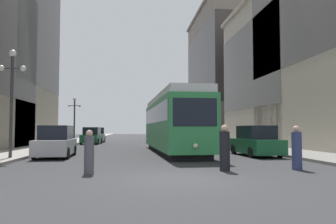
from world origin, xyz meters
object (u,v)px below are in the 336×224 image
at_px(streetcar, 173,122).
at_px(transit_bus, 186,126).
at_px(pedestrian_on_sidewalk, 225,149).
at_px(parked_car_left_mid, 92,136).
at_px(parked_car_left_far, 98,135).
at_px(pedestrian_crossing_near, 89,153).
at_px(pedestrian_crossing_far, 297,149).
at_px(lamp_post_left_near, 12,87).
at_px(parked_car_right_far, 256,142).
at_px(parked_car_left_near, 56,143).
at_px(lamp_post_left_far, 74,113).

xyz_separation_m(streetcar, transit_bus, (3.44, 15.44, -0.15)).
bearing_deg(pedestrian_on_sidewalk, transit_bus, -41.52).
relative_size(parked_car_left_mid, parked_car_left_far, 0.96).
distance_m(parked_car_left_mid, pedestrian_crossing_near, 24.66).
bearing_deg(parked_car_left_far, pedestrian_on_sidewalk, -78.88).
xyz_separation_m(streetcar, pedestrian_crossing_near, (-4.34, -10.52, -1.36)).
bearing_deg(pedestrian_crossing_near, parked_car_left_far, 132.30).
bearing_deg(pedestrian_crossing_far, streetcar, 170.41).
relative_size(transit_bus, lamp_post_left_near, 2.10).
relative_size(parked_car_left_mid, lamp_post_left_near, 0.80).
bearing_deg(parked_car_left_mid, parked_car_left_far, 92.65).
bearing_deg(parked_car_right_far, pedestrian_crossing_far, 79.96).
distance_m(pedestrian_crossing_near, pedestrian_on_sidewalk, 5.11).
bearing_deg(parked_car_left_near, streetcar, 21.15).
xyz_separation_m(streetcar, pedestrian_crossing_far, (3.72, -10.16, -1.29)).
height_order(pedestrian_crossing_near, pedestrian_on_sidewalk, pedestrian_on_sidewalk).
bearing_deg(pedestrian_on_sidewalk, lamp_post_left_near, 25.45).
distance_m(pedestrian_on_sidewalk, lamp_post_left_near, 11.62).
bearing_deg(lamp_post_left_far, parked_car_left_far, 72.87).
xyz_separation_m(parked_car_left_far, lamp_post_left_far, (-1.90, -6.16, 2.58)).
bearing_deg(pedestrian_crossing_far, pedestrian_on_sidewalk, -118.25).
height_order(parked_car_left_far, pedestrian_crossing_near, parked_car_left_far).
distance_m(parked_car_left_mid, lamp_post_left_far, 3.21).
xyz_separation_m(parked_car_left_near, parked_car_left_far, (-0.00, 23.32, 0.00)).
bearing_deg(transit_bus, lamp_post_left_near, -121.48).
bearing_deg(lamp_post_left_near, parked_car_right_far, 5.75).
bearing_deg(transit_bus, parked_car_left_mid, -171.93).
bearing_deg(transit_bus, streetcar, -102.33).
height_order(parked_car_left_near, pedestrian_crossing_far, parked_car_left_near).
distance_m(parked_car_right_far, lamp_post_left_near, 14.07).
relative_size(streetcar, pedestrian_on_sidewalk, 7.82).
relative_size(parked_car_left_near, lamp_post_left_far, 0.90).
distance_m(parked_car_left_far, pedestrian_on_sidewalk, 31.51).
relative_size(parked_car_left_mid, pedestrian_crossing_near, 2.83).
height_order(transit_bus, pedestrian_crossing_far, transit_bus).
bearing_deg(transit_bus, pedestrian_crossing_near, -106.46).
xyz_separation_m(parked_car_left_far, pedestrian_on_sidewalk, (7.92, -30.50, -0.01)).
bearing_deg(parked_car_left_near, pedestrian_on_sidewalk, -44.17).
height_order(parked_car_right_far, lamp_post_left_near, lamp_post_left_near).
bearing_deg(parked_car_right_far, parked_car_left_near, -4.17).
bearing_deg(pedestrian_crossing_far, parked_car_left_far, 169.99).
bearing_deg(lamp_post_left_far, transit_bus, 6.08).
xyz_separation_m(streetcar, parked_car_left_mid, (-7.16, 13.98, -1.26)).
distance_m(streetcar, lamp_post_left_far, 16.82).
bearing_deg(pedestrian_on_sidewalk, lamp_post_left_far, -13.59).
relative_size(transit_bus, parked_car_left_mid, 2.63).
relative_size(streetcar, parked_car_left_mid, 3.11).
height_order(parked_car_left_mid, lamp_post_left_far, lamp_post_left_far).
height_order(parked_car_right_far, pedestrian_crossing_far, parked_car_right_far).
height_order(streetcar, parked_car_left_mid, streetcar).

